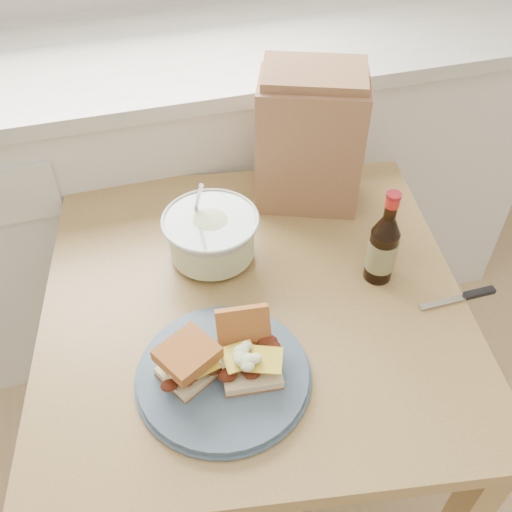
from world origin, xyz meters
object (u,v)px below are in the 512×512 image
object	(u,v)px
coleslaw_bowl	(212,238)
paper_bag	(309,144)
plate	(223,375)
beer_bottle	(383,247)
dining_table	(254,326)

from	to	relation	value
coleslaw_bowl	paper_bag	distance (m)	0.32
coleslaw_bowl	paper_bag	size ratio (longest dim) A/B	0.67
plate	beer_bottle	xyz separation A→B (m)	(0.38, 0.16, 0.07)
plate	coleslaw_bowl	distance (m)	0.33
coleslaw_bowl	beer_bottle	size ratio (longest dim) A/B	0.94
coleslaw_bowl	beer_bottle	world-z (taller)	beer_bottle
beer_bottle	coleslaw_bowl	bearing A→B (deg)	178.34
dining_table	paper_bag	world-z (taller)	paper_bag
beer_bottle	paper_bag	size ratio (longest dim) A/B	0.72
dining_table	plate	world-z (taller)	plate
plate	beer_bottle	distance (m)	0.42
dining_table	coleslaw_bowl	size ratio (longest dim) A/B	4.76
dining_table	beer_bottle	world-z (taller)	beer_bottle
dining_table	coleslaw_bowl	distance (m)	0.22
dining_table	paper_bag	size ratio (longest dim) A/B	3.19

